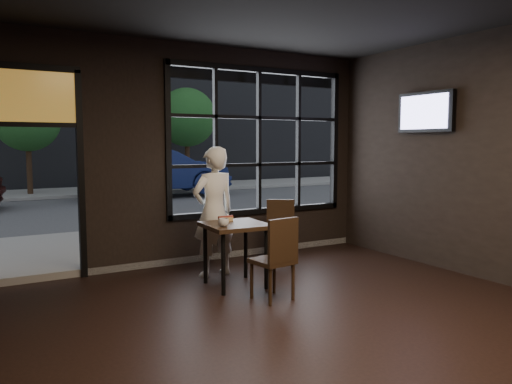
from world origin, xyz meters
TOP-DOWN VIEW (x-y plane):
  - floor at (0.00, 0.00)m, footprint 6.00×7.00m
  - window_frame at (1.20, 3.50)m, footprint 3.06×0.12m
  - stained_transom at (-2.10, 3.50)m, footprint 1.20×0.06m
  - street_asphalt at (0.00, 24.00)m, footprint 60.00×41.00m
  - building_across at (0.00, 23.00)m, footprint 28.00×12.00m
  - cafe_table at (0.05, 2.10)m, footprint 0.77×0.77m
  - chair_near at (0.16, 1.42)m, footprint 0.46×0.46m
  - chair_window at (1.10, 2.70)m, footprint 0.56×0.56m
  - man at (0.03, 2.69)m, footprint 0.68×0.49m
  - hotdog at (0.02, 2.30)m, footprint 0.20×0.09m
  - cup at (-0.18, 1.96)m, footprint 0.15×0.15m
  - tv at (2.93, 1.74)m, footprint 0.11×0.97m
  - navy_car at (2.54, 12.43)m, footprint 4.73×1.71m
  - tree_left at (-1.05, 14.62)m, footprint 2.11×2.11m
  - tree_right at (4.73, 15.16)m, footprint 2.29×2.29m

SIDE VIEW (x-z plane):
  - street_asphalt at x=0.00m, z-range -0.04..0.00m
  - floor at x=0.00m, z-range -0.02..0.00m
  - cafe_table at x=0.05m, z-range 0.00..0.79m
  - chair_window at x=1.10m, z-range 0.00..0.94m
  - chair_near at x=0.16m, z-range 0.00..0.95m
  - hotdog at x=0.02m, z-range 0.79..0.85m
  - cup at x=-0.18m, z-range 0.79..0.89m
  - man at x=0.03m, z-range 0.00..1.73m
  - navy_car at x=2.54m, z-range 0.10..1.65m
  - window_frame at x=1.20m, z-range 0.66..2.94m
  - tv at x=2.93m, z-range 1.93..2.50m
  - stained_transom at x=-2.10m, z-range 2.00..2.70m
  - tree_left at x=-1.05m, z-range 0.74..4.34m
  - tree_right at x=4.73m, z-range 0.80..4.72m
  - building_across at x=0.00m, z-range 0.00..15.00m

